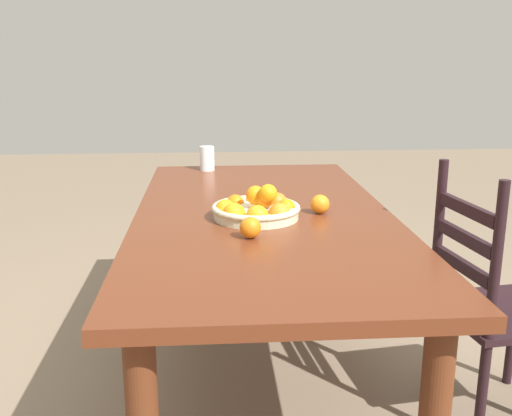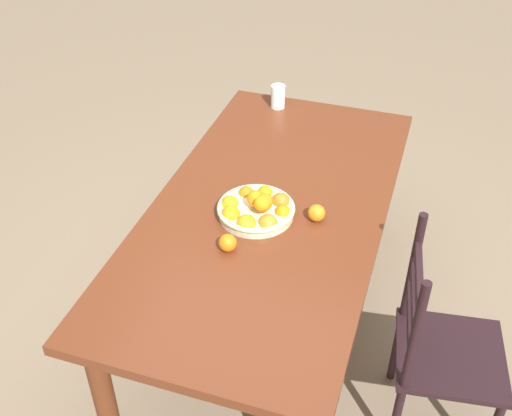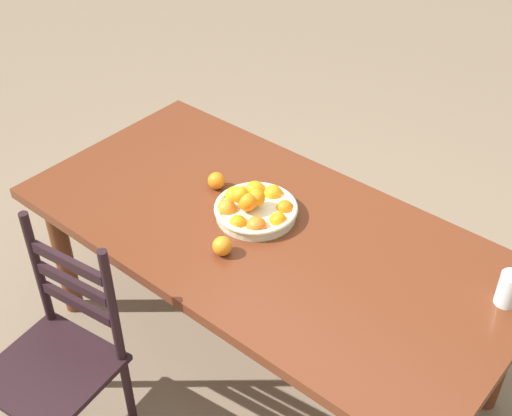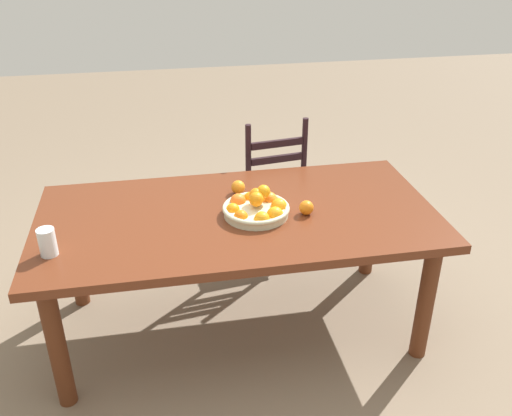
% 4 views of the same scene
% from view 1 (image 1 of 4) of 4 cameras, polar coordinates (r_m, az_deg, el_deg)
% --- Properties ---
extents(ground_plane, '(12.00, 12.00, 0.00)m').
position_cam_1_polar(ground_plane, '(2.67, 0.64, -15.84)').
color(ground_plane, '#7B6954').
extents(dining_table, '(2.03, 1.01, 0.74)m').
position_cam_1_polar(dining_table, '(2.40, 0.69, -2.41)').
color(dining_table, '#5E2B17').
rests_on(dining_table, ground).
extents(chair_near_window, '(0.48, 0.48, 0.97)m').
position_cam_1_polar(chair_near_window, '(2.38, 21.71, -8.78)').
color(chair_near_window, black).
rests_on(chair_near_window, ground).
extents(fruit_bowl, '(0.34, 0.34, 0.15)m').
position_cam_1_polar(fruit_bowl, '(2.28, 0.09, -0.04)').
color(fruit_bowl, beige).
rests_on(fruit_bowl, dining_table).
extents(orange_loose_0, '(0.08, 0.08, 0.08)m').
position_cam_1_polar(orange_loose_0, '(2.36, 6.15, 0.37)').
color(orange_loose_0, orange).
rests_on(orange_loose_0, dining_table).
extents(orange_loose_1, '(0.07, 0.07, 0.07)m').
position_cam_1_polar(orange_loose_1, '(2.04, -0.54, -1.89)').
color(orange_loose_1, orange).
rests_on(orange_loose_1, dining_table).
extents(drinking_glass, '(0.08, 0.08, 0.13)m').
position_cam_1_polar(drinking_glass, '(3.23, -4.70, 4.76)').
color(drinking_glass, silver).
rests_on(drinking_glass, dining_table).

